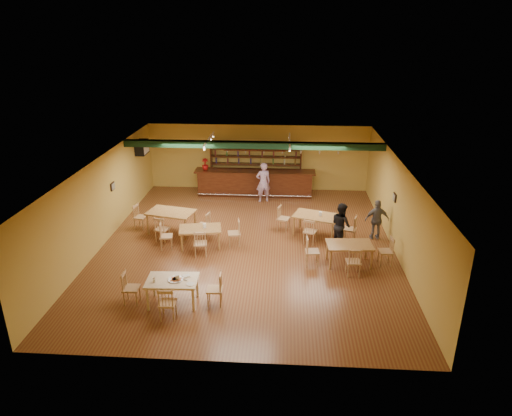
# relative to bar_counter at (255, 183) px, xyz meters

# --- Properties ---
(floor) EXTENTS (12.00, 12.00, 0.00)m
(floor) POSITION_rel_bar_counter_xyz_m (0.09, -5.15, -0.56)
(floor) COLOR brown
(floor) RESTS_ON ground
(ceiling_beam) EXTENTS (10.00, 0.30, 0.25)m
(ceiling_beam) POSITION_rel_bar_counter_xyz_m (0.09, -2.35, 2.31)
(ceiling_beam) COLOR black
(ceiling_beam) RESTS_ON ceiling
(track_rail_left) EXTENTS (0.05, 2.50, 0.05)m
(track_rail_left) POSITION_rel_bar_counter_xyz_m (-1.71, -1.75, 2.38)
(track_rail_left) COLOR silver
(track_rail_left) RESTS_ON ceiling
(track_rail_right) EXTENTS (0.05, 2.50, 0.05)m
(track_rail_right) POSITION_rel_bar_counter_xyz_m (1.49, -1.75, 2.38)
(track_rail_right) COLOR silver
(track_rail_right) RESTS_ON ceiling
(ac_unit) EXTENTS (0.34, 0.70, 0.48)m
(ac_unit) POSITION_rel_bar_counter_xyz_m (-4.71, -0.95, 1.79)
(ac_unit) COLOR silver
(ac_unit) RESTS_ON wall_left
(picture_left) EXTENTS (0.04, 0.34, 0.28)m
(picture_left) POSITION_rel_bar_counter_xyz_m (-4.88, -4.15, 1.14)
(picture_left) COLOR black
(picture_left) RESTS_ON wall_left
(picture_right) EXTENTS (0.04, 0.34, 0.28)m
(picture_right) POSITION_rel_bar_counter_xyz_m (5.06, -4.65, 1.14)
(picture_right) COLOR black
(picture_right) RESTS_ON wall_right
(bar_counter) EXTENTS (5.34, 0.85, 1.13)m
(bar_counter) POSITION_rel_bar_counter_xyz_m (0.00, 0.00, 0.00)
(bar_counter) COLOR #36140A
(bar_counter) RESTS_ON ground
(back_bar_hutch) EXTENTS (4.13, 0.40, 2.28)m
(back_bar_hutch) POSITION_rel_bar_counter_xyz_m (0.00, 0.63, 0.57)
(back_bar_hutch) COLOR #36140A
(back_bar_hutch) RESTS_ON ground
(poinsettia) EXTENTS (0.37, 0.37, 0.51)m
(poinsettia) POSITION_rel_bar_counter_xyz_m (-2.22, 0.00, 0.82)
(poinsettia) COLOR #AC110F
(poinsettia) RESTS_ON bar_counter
(dining_table_a) EXTENTS (1.84, 1.34, 0.83)m
(dining_table_a) POSITION_rel_bar_counter_xyz_m (-2.77, -4.29, -0.15)
(dining_table_a) COLOR brown
(dining_table_a) RESTS_ON ground
(dining_table_b) EXTENTS (1.78, 1.39, 0.78)m
(dining_table_b) POSITION_rel_bar_counter_xyz_m (2.49, -4.18, -0.17)
(dining_table_b) COLOR brown
(dining_table_b) RESTS_ON ground
(dining_table_c) EXTENTS (1.53, 1.07, 0.70)m
(dining_table_c) POSITION_rel_bar_counter_xyz_m (-1.50, -5.40, -0.21)
(dining_table_c) COLOR brown
(dining_table_c) RESTS_ON ground
(dining_table_d) EXTENTS (1.48, 0.95, 0.71)m
(dining_table_d) POSITION_rel_bar_counter_xyz_m (3.42, -6.33, -0.21)
(dining_table_d) COLOR brown
(dining_table_d) RESTS_ON ground
(near_table) EXTENTS (1.41, 0.94, 0.74)m
(near_table) POSITION_rel_bar_counter_xyz_m (-1.63, -8.89, -0.20)
(near_table) COLOR #C8B686
(near_table) RESTS_ON ground
(pizza_tray) EXTENTS (0.52, 0.52, 0.01)m
(pizza_tray) POSITION_rel_bar_counter_xyz_m (-1.53, -8.89, 0.18)
(pizza_tray) COLOR silver
(pizza_tray) RESTS_ON near_table
(parmesan_shaker) EXTENTS (0.08, 0.08, 0.11)m
(parmesan_shaker) POSITION_rel_bar_counter_xyz_m (-2.07, -9.03, 0.23)
(parmesan_shaker) COLOR #EAE5C6
(parmesan_shaker) RESTS_ON near_table
(napkin_stack) EXTENTS (0.25, 0.23, 0.03)m
(napkin_stack) POSITION_rel_bar_counter_xyz_m (-1.29, -8.69, 0.19)
(napkin_stack) COLOR white
(napkin_stack) RESTS_ON near_table
(pizza_server) EXTENTS (0.33, 0.22, 0.00)m
(pizza_server) POSITION_rel_bar_counter_xyz_m (-1.39, -8.84, 0.19)
(pizza_server) COLOR silver
(pizza_server) RESTS_ON pizza_tray
(side_plate) EXTENTS (0.23, 0.23, 0.01)m
(side_plate) POSITION_rel_bar_counter_xyz_m (-1.09, -9.08, 0.18)
(side_plate) COLOR white
(side_plate) RESTS_ON near_table
(patron_bar) EXTENTS (0.73, 0.59, 1.74)m
(patron_bar) POSITION_rel_bar_counter_xyz_m (0.42, -0.83, 0.30)
(patron_bar) COLOR purple
(patron_bar) RESTS_ON ground
(patron_right_a) EXTENTS (0.88, 0.95, 1.56)m
(patron_right_a) POSITION_rel_bar_counter_xyz_m (3.29, -4.98, 0.22)
(patron_right_a) COLOR black
(patron_right_a) RESTS_ON ground
(patron_right_b) EXTENTS (0.88, 0.43, 1.46)m
(patron_right_b) POSITION_rel_bar_counter_xyz_m (4.62, -4.33, 0.16)
(patron_right_b) COLOR slate
(patron_right_b) RESTS_ON ground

